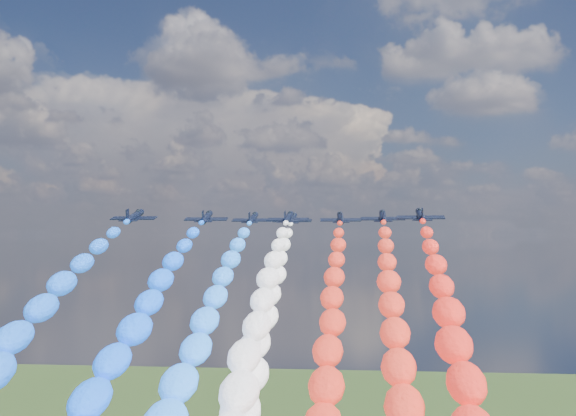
# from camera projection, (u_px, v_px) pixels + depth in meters

# --- Properties ---
(jet_0) EXTENTS (9.70, 13.18, 5.72)m
(jet_0) POSITION_uv_depth(u_px,v_px,m) (135.00, 216.00, 153.35)
(jet_0) COLOR black
(trail_0) EXTENTS (6.51, 109.28, 49.79)m
(trail_0) POSITION_uv_depth(u_px,v_px,m) (2.00, 378.00, 96.18)
(trail_0) COLOR blue
(jet_1) EXTENTS (9.97, 13.37, 5.72)m
(jet_1) POSITION_uv_depth(u_px,v_px,m) (207.00, 217.00, 162.41)
(jet_1) COLOR black
(trail_1) EXTENTS (6.51, 109.28, 49.79)m
(trail_1) POSITION_uv_depth(u_px,v_px,m) (124.00, 366.00, 105.24)
(trail_1) COLOR #1259FF
(jet_2) EXTENTS (9.73, 13.20, 5.72)m
(jet_2) POSITION_uv_depth(u_px,v_px,m) (253.00, 218.00, 172.62)
(jet_2) COLOR black
(trail_2) EXTENTS (6.51, 109.28, 49.79)m
(trail_2) POSITION_uv_depth(u_px,v_px,m) (200.00, 354.00, 115.44)
(trail_2) COLOR #2479FF
(jet_3) EXTENTS (10.16, 13.50, 5.72)m
(jet_3) POSITION_uv_depth(u_px,v_px,m) (288.00, 218.00, 166.56)
(jet_3) COLOR black
(trail_3) EXTENTS (6.51, 109.28, 49.79)m
(trail_3) POSITION_uv_depth(u_px,v_px,m) (251.00, 361.00, 109.39)
(trail_3) COLOR white
(jet_4) EXTENTS (9.74, 13.21, 5.72)m
(jet_4) POSITION_uv_depth(u_px,v_px,m) (293.00, 219.00, 178.88)
(jet_4) COLOR black
(trail_4) EXTENTS (6.51, 109.28, 49.79)m
(trail_4) POSITION_uv_depth(u_px,v_px,m) (261.00, 348.00, 121.71)
(trail_4) COLOR white
(jet_5) EXTENTS (10.25, 13.57, 5.72)m
(jet_5) POSITION_uv_depth(u_px,v_px,m) (340.00, 218.00, 170.88)
(jet_5) COLOR black
(trail_5) EXTENTS (6.51, 109.28, 49.79)m
(trail_5) POSITION_uv_depth(u_px,v_px,m) (331.00, 356.00, 113.71)
(trail_5) COLOR red
(jet_6) EXTENTS (9.60, 13.11, 5.72)m
(jet_6) POSITION_uv_depth(u_px,v_px,m) (383.00, 217.00, 158.03)
(jet_6) COLOR black
(trail_6) EXTENTS (6.51, 109.28, 49.79)m
(trail_6) POSITION_uv_depth(u_px,v_px,m) (396.00, 372.00, 100.86)
(trail_6) COLOR red
(jet_7) EXTENTS (9.52, 13.05, 5.72)m
(jet_7) POSITION_uv_depth(u_px,v_px,m) (420.00, 215.00, 147.05)
(jet_7) COLOR black
(trail_7) EXTENTS (6.51, 109.28, 49.79)m
(trail_7) POSITION_uv_depth(u_px,v_px,m) (460.00, 388.00, 89.88)
(trail_7) COLOR red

